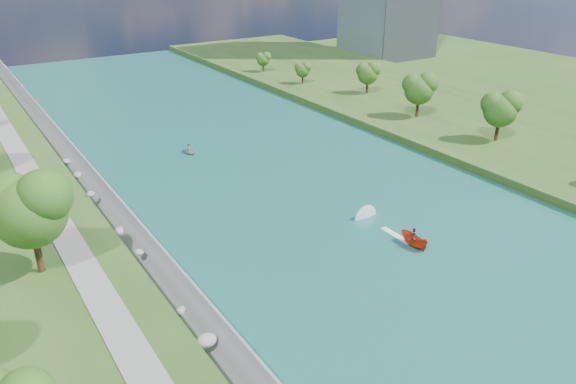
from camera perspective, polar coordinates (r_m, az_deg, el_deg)
ground at (r=67.31m, az=10.84°, el=-6.36°), size 260.00×260.00×0.00m
river_water at (r=81.06m, az=1.28°, el=-0.33°), size 55.00×240.00×0.10m
berm_east at (r=114.24m, az=22.50°, el=5.60°), size 44.00×240.00×1.50m
riprap_bank at (r=69.72m, az=-16.19°, el=-4.09°), size 3.76×236.00×4.27m
riverside_path at (r=68.74m, az=-21.90°, el=-3.74°), size 3.00×200.00×0.10m
trees_east at (r=108.92m, az=16.85°, el=8.44°), size 13.65×133.06×10.32m
motorboat at (r=70.22m, az=11.77°, el=-4.35°), size 3.60×18.86×2.00m
raft at (r=98.33m, az=-10.01°, el=4.10°), size 2.74×3.45×1.70m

